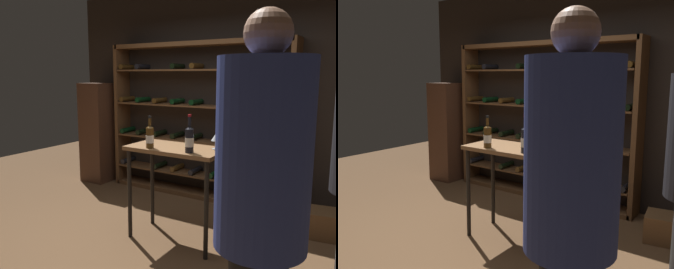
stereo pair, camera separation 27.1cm
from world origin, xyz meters
TOP-DOWN VIEW (x-y plane):
  - ground_plane at (0.00, 0.00)m, footprint 9.81×9.81m
  - back_wall at (0.00, 1.91)m, footprint 4.98×0.10m
  - wine_rack at (-0.35, 1.70)m, footprint 2.69×0.32m
  - tasting_table at (0.16, 0.34)m, footprint 0.99×0.52m
  - person_bystander_red_print at (1.48, -1.06)m, footprint 0.46×0.46m
  - wine_crate at (1.49, 1.24)m, footprint 0.52×0.41m
  - display_cabinet at (-2.04, 1.50)m, footprint 0.44×0.36m
  - wine_bottle_black_capsule at (0.39, 0.18)m, footprint 0.08×0.08m
  - wine_bottle_red_label at (-0.04, 0.16)m, footprint 0.08×0.08m
  - wine_glass_stemmed_right at (0.53, 0.45)m, footprint 0.09×0.09m

SIDE VIEW (x-z plane):
  - ground_plane at x=0.00m, z-range 0.00..0.00m
  - wine_crate at x=1.49m, z-range 0.00..0.28m
  - display_cabinet at x=-2.04m, z-range 0.00..1.58m
  - tasting_table at x=0.16m, z-range 0.34..1.33m
  - wine_rack at x=-0.35m, z-range -0.01..2.14m
  - wine_glass_stemmed_right at x=0.53m, z-range 1.02..1.17m
  - wine_bottle_red_label at x=-0.04m, z-range 0.94..1.27m
  - person_bystander_red_print at x=1.48m, z-range 0.11..2.12m
  - wine_bottle_black_capsule at x=0.39m, z-range 0.94..1.30m
  - back_wall at x=0.00m, z-range 0.00..2.93m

